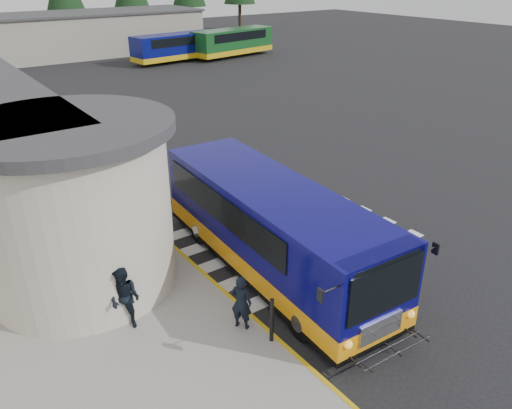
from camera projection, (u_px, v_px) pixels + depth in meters
ground at (284, 225)px, 18.08m from camera, size 140.00×140.00×0.00m
curb_strip at (134, 212)px, 18.83m from camera, size 0.12×34.00×0.16m
crosswalk at (287, 238)px, 17.23m from camera, size 8.00×5.35×0.01m
depot_building at (74, 34)px, 51.02m from camera, size 26.40×8.40×4.20m
transit_bus at (272, 232)px, 14.89m from camera, size 3.61×9.99×2.78m
pedestrian_a at (241, 302)px, 12.47m from camera, size 0.61×0.66×1.51m
pedestrian_b at (124, 298)px, 12.44m from camera, size 1.04×1.05×1.71m
bollard at (272, 320)px, 12.05m from camera, size 0.10×0.10×1.23m
far_bus_a at (176, 46)px, 47.91m from camera, size 8.94×3.40×2.25m
far_bus_b at (233, 41)px, 50.56m from camera, size 9.37×4.01×2.34m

